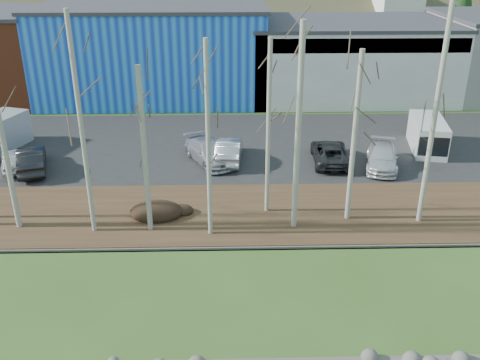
{
  "coord_description": "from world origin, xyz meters",
  "views": [
    {
      "loc": [
        0.66,
        -11.06,
        13.63
      ],
      "look_at": [
        1.27,
        13.48,
        2.5
      ],
      "focal_mm": 40.0,
      "sensor_mm": 36.0,
      "label": 1
    }
  ],
  "objects_px": {
    "car_0": "(13,159)",
    "car_1": "(32,159)",
    "car_2": "(209,152)",
    "car_5": "(382,157)",
    "car_3": "(229,150)",
    "van_white": "(428,136)",
    "car_4": "(330,152)"
  },
  "relations": [
    {
      "from": "car_2",
      "to": "van_white",
      "type": "distance_m",
      "value": 15.18
    },
    {
      "from": "car_2",
      "to": "van_white",
      "type": "xyz_separation_m",
      "value": [
        15.07,
        1.82,
        0.34
      ]
    },
    {
      "from": "car_5",
      "to": "van_white",
      "type": "relative_size",
      "value": 0.91
    },
    {
      "from": "car_0",
      "to": "car_2",
      "type": "bearing_deg",
      "value": 161.82
    },
    {
      "from": "car_0",
      "to": "car_5",
      "type": "relative_size",
      "value": 0.82
    },
    {
      "from": "van_white",
      "to": "car_3",
      "type": "bearing_deg",
      "value": -163.19
    },
    {
      "from": "car_1",
      "to": "car_4",
      "type": "relative_size",
      "value": 0.94
    },
    {
      "from": "car_1",
      "to": "car_2",
      "type": "distance_m",
      "value": 11.25
    },
    {
      "from": "car_0",
      "to": "car_1",
      "type": "bearing_deg",
      "value": 142.16
    },
    {
      "from": "car_3",
      "to": "car_5",
      "type": "height_order",
      "value": "car_3"
    },
    {
      "from": "car_1",
      "to": "car_4",
      "type": "height_order",
      "value": "car_1"
    },
    {
      "from": "car_0",
      "to": "car_2",
      "type": "relative_size",
      "value": 0.77
    },
    {
      "from": "car_0",
      "to": "car_4",
      "type": "xyz_separation_m",
      "value": [
        20.42,
        0.55,
        0.02
      ]
    },
    {
      "from": "car_2",
      "to": "car_5",
      "type": "xyz_separation_m",
      "value": [
        11.13,
        -1.14,
        -0.04
      ]
    },
    {
      "from": "car_5",
      "to": "car_3",
      "type": "bearing_deg",
      "value": -172.73
    },
    {
      "from": "car_3",
      "to": "van_white",
      "type": "height_order",
      "value": "van_white"
    },
    {
      "from": "car_3",
      "to": "van_white",
      "type": "xyz_separation_m",
      "value": [
        13.78,
        1.63,
        0.32
      ]
    },
    {
      "from": "car_0",
      "to": "van_white",
      "type": "distance_m",
      "value": 27.68
    },
    {
      "from": "car_1",
      "to": "car_5",
      "type": "xyz_separation_m",
      "value": [
        22.32,
        0.0,
        -0.07
      ]
    },
    {
      "from": "car_3",
      "to": "car_5",
      "type": "distance_m",
      "value": 9.92
    },
    {
      "from": "car_0",
      "to": "car_5",
      "type": "xyz_separation_m",
      "value": [
        23.61,
        -0.37,
        0.03
      ]
    },
    {
      "from": "car_2",
      "to": "van_white",
      "type": "bearing_deg",
      "value": -18.51
    },
    {
      "from": "car_1",
      "to": "van_white",
      "type": "bearing_deg",
      "value": 169.53
    },
    {
      "from": "car_1",
      "to": "car_5",
      "type": "distance_m",
      "value": 22.32
    },
    {
      "from": "car_2",
      "to": "car_1",
      "type": "bearing_deg",
      "value": 160.43
    },
    {
      "from": "van_white",
      "to": "car_4",
      "type": "bearing_deg",
      "value": -154.03
    },
    {
      "from": "car_5",
      "to": "car_2",
      "type": "bearing_deg",
      "value": -170.92
    },
    {
      "from": "car_3",
      "to": "van_white",
      "type": "distance_m",
      "value": 13.88
    },
    {
      "from": "van_white",
      "to": "car_2",
      "type": "bearing_deg",
      "value": -163.08
    },
    {
      "from": "car_0",
      "to": "car_1",
      "type": "distance_m",
      "value": 1.35
    },
    {
      "from": "car_1",
      "to": "car_2",
      "type": "bearing_deg",
      "value": 168.92
    },
    {
      "from": "car_2",
      "to": "van_white",
      "type": "height_order",
      "value": "van_white"
    }
  ]
}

